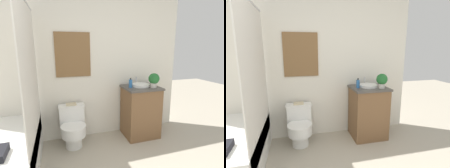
# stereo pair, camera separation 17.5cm
# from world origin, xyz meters

# --- Properties ---
(wall_back) EXTENTS (3.48, 0.07, 2.50)m
(wall_back) POSITION_xyz_m (-0.00, 2.22, 1.25)
(wall_back) COLOR silver
(wall_back) RESTS_ON ground_plane
(shower_area) EXTENTS (0.62, 1.33, 1.98)m
(shower_area) POSITION_xyz_m (-0.91, 1.53, 0.30)
(shower_area) COLOR white
(shower_area) RESTS_ON ground_plane
(toilet) EXTENTS (0.39, 0.49, 0.61)m
(toilet) POSITION_xyz_m (-0.17, 1.94, 0.30)
(toilet) COLOR white
(toilet) RESTS_ON ground_plane
(vanity) EXTENTS (0.57, 0.51, 0.85)m
(vanity) POSITION_xyz_m (0.95, 1.93, 0.43)
(vanity) COLOR brown
(vanity) RESTS_ON ground_plane
(sink) EXTENTS (0.29, 0.33, 0.13)m
(sink) POSITION_xyz_m (0.95, 1.95, 0.87)
(sink) COLOR white
(sink) RESTS_ON vanity
(soap_bottle) EXTENTS (0.05, 0.05, 0.15)m
(soap_bottle) POSITION_xyz_m (0.76, 1.92, 0.92)
(soap_bottle) COLOR #2D6BB2
(soap_bottle) RESTS_ON vanity
(potted_plant) EXTENTS (0.17, 0.17, 0.23)m
(potted_plant) POSITION_xyz_m (1.11, 1.81, 0.98)
(potted_plant) COLOR beige
(potted_plant) RESTS_ON vanity
(book_on_tank) EXTENTS (0.15, 0.11, 0.02)m
(book_on_tank) POSITION_xyz_m (-0.17, 2.07, 0.62)
(book_on_tank) COLOR beige
(book_on_tank) RESTS_ON toilet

